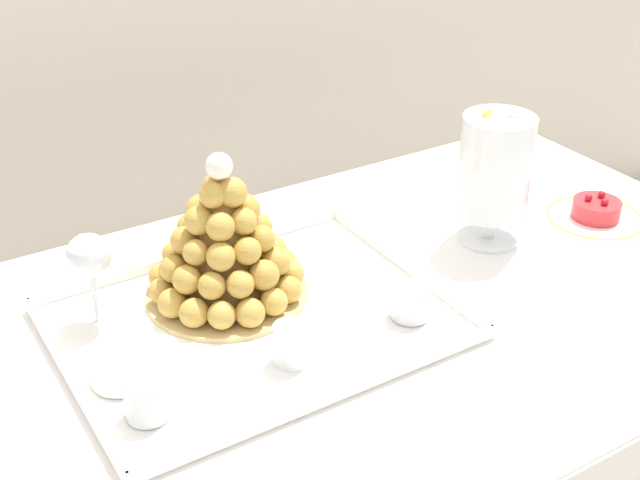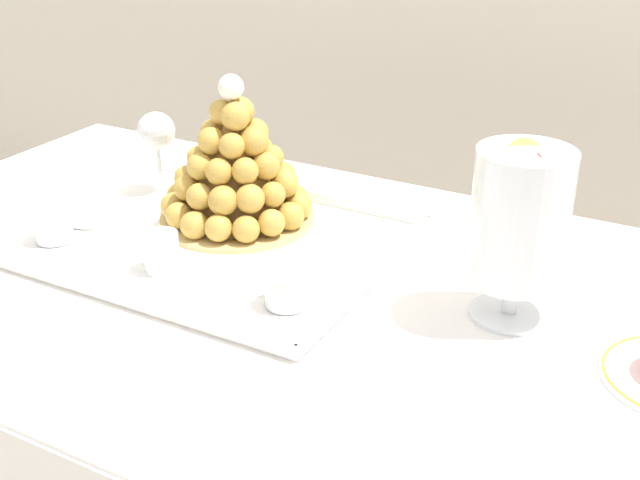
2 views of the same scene
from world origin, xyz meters
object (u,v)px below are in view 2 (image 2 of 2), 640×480
Objects in this scene: serving_tray at (211,242)px; dessert_cup_left at (53,225)px; creme_brulee_ramekin at (92,212)px; wine_glass at (156,134)px; macaron_goblet at (520,219)px; croquembouche at (235,169)px; dessert_cup_centre at (287,289)px; dessert_cup_mid_left at (161,253)px.

serving_tray is 0.24m from dessert_cup_left.
creme_brulee_ramekin is 0.55× the size of wine_glass.
macaron_goblet reaches higher than dessert_cup_left.
croquembouche is 1.03× the size of macaron_goblet.
dessert_cup_centre is (0.21, -0.19, -0.07)m from croquembouche.
macaron_goblet is at bearing -9.57° from wine_glass.
dessert_cup_mid_left is at bearing -89.40° from croquembouche.
macaron_goblet reaches higher than dessert_cup_mid_left.
dessert_cup_left reaches higher than creme_brulee_ramekin.
creme_brulee_ramekin is (-0.00, 0.09, -0.01)m from dessert_cup_left.
dessert_cup_mid_left reaches higher than serving_tray.
wine_glass is at bearing 149.41° from dessert_cup_centre.
dessert_cup_left is at bearing -93.66° from wine_glass.
serving_tray is 0.26m from wine_glass.
creme_brulee_ramekin is at bearing -176.47° from macaron_goblet.
wine_glass is at bearing 82.98° from creme_brulee_ramekin.
dessert_cup_mid_left is 0.50m from macaron_goblet.
macaron_goblet reaches higher than serving_tray.
creme_brulee_ramekin is 0.18m from wine_glass.
creme_brulee_ramekin is (-0.42, 0.08, -0.01)m from dessert_cup_centre.
macaron_goblet is (0.69, 0.04, 0.12)m from creme_brulee_ramekin.
dessert_cup_left is 0.98× the size of dessert_cup_centre.
dessert_cup_left is 0.42m from dessert_cup_centre.
serving_tray is at bearing 88.90° from dessert_cup_mid_left.
dessert_cup_centre is 0.31m from macaron_goblet.
serving_tray is 9.82× the size of dessert_cup_left.
dessert_cup_mid_left is at bearing -164.84° from macaron_goblet.
dessert_cup_centre is at bearing -28.45° from serving_tray.
dessert_cup_left is 0.26m from wine_glass.
serving_tray is at bearing 28.23° from dessert_cup_left.
wine_glass reaches higher than dessert_cup_centre.
creme_brulee_ramekin is at bearing 158.27° from dessert_cup_mid_left.
dessert_cup_mid_left is 0.24× the size of macaron_goblet.
dessert_cup_centre is (0.21, 0.00, -0.00)m from dessert_cup_mid_left.
dessert_cup_left is 0.71m from macaron_goblet.
croquembouche reaches higher than dessert_cup_left.
croquembouche is 4.38× the size of dessert_cup_left.
macaron_goblet is (0.48, -0.07, 0.04)m from croquembouche.
dessert_cup_centre is (0.21, -0.11, 0.02)m from serving_tray.
macaron_goblet is at bearing 25.35° from dessert_cup_centre.
croquembouche reaches higher than serving_tray.
serving_tray is 0.12m from croquembouche.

